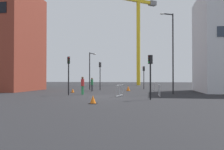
% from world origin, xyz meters
% --- Properties ---
extents(ground, '(160.00, 160.00, 0.00)m').
position_xyz_m(ground, '(0.00, 0.00, 0.00)').
color(ground, black).
extents(brick_building, '(7.60, 8.62, 13.34)m').
position_xyz_m(brick_building, '(-15.42, 8.11, 6.67)').
color(brick_building, brown).
rests_on(brick_building, ground).
extents(construction_crane, '(12.09, 9.25, 21.34)m').
position_xyz_m(construction_crane, '(1.09, 35.98, 13.93)').
color(construction_crane, yellow).
rests_on(construction_crane, ground).
extents(streetlamp_tall, '(1.47, 0.76, 8.65)m').
position_xyz_m(streetlamp_tall, '(6.23, 4.74, 4.96)').
color(streetlamp_tall, black).
rests_on(streetlamp_tall, ground).
extents(streetlamp_short, '(0.71, 1.63, 5.53)m').
position_xyz_m(streetlamp_short, '(-4.82, 12.84, 3.37)').
color(streetlamp_short, '#232326').
rests_on(streetlamp_short, ground).
extents(traffic_light_verge, '(0.34, 0.39, 3.85)m').
position_xyz_m(traffic_light_verge, '(-4.13, 1.41, 2.59)').
color(traffic_light_verge, black).
rests_on(traffic_light_verge, ground).
extents(traffic_light_crosswalk, '(0.39, 0.29, 3.53)m').
position_xyz_m(traffic_light_crosswalk, '(3.03, 15.31, 2.40)').
color(traffic_light_crosswalk, '#2D2D30').
rests_on(traffic_light_crosswalk, ground).
extents(traffic_light_near, '(0.37, 0.37, 3.52)m').
position_xyz_m(traffic_light_near, '(3.92, -2.24, 2.39)').
color(traffic_light_near, black).
rests_on(traffic_light_near, ground).
extents(traffic_light_island, '(0.29, 0.39, 3.94)m').
position_xyz_m(traffic_light_island, '(-3.00, 11.17, 2.65)').
color(traffic_light_island, '#232326').
rests_on(traffic_light_island, ground).
extents(pedestrian_walking, '(0.34, 0.34, 1.86)m').
position_xyz_m(pedestrian_walking, '(-2.97, 2.41, 1.09)').
color(pedestrian_walking, '#2D844C').
rests_on(pedestrian_walking, ground).
extents(pedestrian_waiting, '(0.34, 0.34, 1.76)m').
position_xyz_m(pedestrian_waiting, '(-3.48, 8.38, 1.03)').
color(pedestrian_waiting, '#4C4C51').
rests_on(pedestrian_waiting, ground).
extents(safety_barrier_front, '(0.11, 2.24, 1.08)m').
position_xyz_m(safety_barrier_front, '(4.76, 1.27, 0.56)').
color(safety_barrier_front, '#B2B5BA').
rests_on(safety_barrier_front, ground).
extents(safety_barrier_right_run, '(0.09, 1.86, 1.08)m').
position_xyz_m(safety_barrier_right_run, '(4.56, 12.59, 0.56)').
color(safety_barrier_right_run, '#B2B5BA').
rests_on(safety_barrier_right_run, ground).
extents(safety_barrier_left_run, '(0.37, 2.09, 1.08)m').
position_xyz_m(safety_barrier_left_run, '(1.13, 0.51, 0.56)').
color(safety_barrier_left_run, '#9EA0A5').
rests_on(safety_barrier_left_run, ground).
extents(traffic_cone_striped, '(0.48, 0.48, 0.48)m').
position_xyz_m(traffic_cone_striped, '(-4.99, 5.21, 0.22)').
color(traffic_cone_striped, black).
rests_on(traffic_cone_striped, ground).
extents(traffic_cone_by_barrier, '(0.55, 0.55, 0.56)m').
position_xyz_m(traffic_cone_by_barrier, '(0.14, -5.71, 0.26)').
color(traffic_cone_by_barrier, black).
rests_on(traffic_cone_by_barrier, ground).
extents(traffic_cone_on_verge, '(0.67, 0.67, 0.68)m').
position_xyz_m(traffic_cone_on_verge, '(1.08, 10.02, 0.32)').
color(traffic_cone_on_verge, black).
rests_on(traffic_cone_on_verge, ground).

